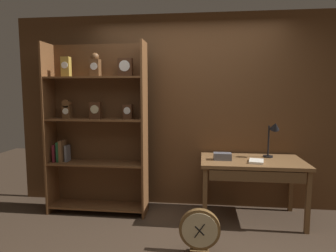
{
  "coord_description": "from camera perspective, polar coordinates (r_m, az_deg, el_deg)",
  "views": [
    {
      "loc": [
        0.2,
        -2.63,
        1.56
      ],
      "look_at": [
        -0.21,
        0.82,
        1.17
      ],
      "focal_mm": 31.54,
      "sensor_mm": 36.0,
      "label": 1
    }
  ],
  "objects": [
    {
      "name": "bookshelf",
      "position": [
        3.9,
        -13.69,
        -0.44
      ],
      "size": [
        1.27,
        0.34,
        2.18
      ],
      "color": "brown",
      "rests_on": "ground"
    },
    {
      "name": "desk_lamp",
      "position": [
        3.87,
        19.65,
        -1.27
      ],
      "size": [
        0.18,
        0.18,
        0.47
      ],
      "color": "black",
      "rests_on": "workbench"
    },
    {
      "name": "open_repair_manual",
      "position": [
        3.62,
        16.7,
        -6.53
      ],
      "size": [
        0.2,
        0.25,
        0.02
      ],
      "primitive_type": "cube",
      "rotation": [
        0.0,
        0.0,
        -0.2
      ],
      "color": "silver",
      "rests_on": "workbench"
    },
    {
      "name": "round_clock_large",
      "position": [
        3.05,
        6.13,
        -19.46
      ],
      "size": [
        0.4,
        0.11,
        0.44
      ],
      "color": "brown",
      "rests_on": "ground"
    },
    {
      "name": "back_wood_panel",
      "position": [
        4.05,
        3.92,
        2.79
      ],
      "size": [
        4.8,
        0.05,
        2.6
      ],
      "primitive_type": "cube",
      "color": "brown",
      "rests_on": "ground"
    },
    {
      "name": "workbench",
      "position": [
        3.74,
        15.94,
        -7.61
      ],
      "size": [
        1.23,
        0.74,
        0.75
      ],
      "color": "brown",
      "rests_on": "ground"
    },
    {
      "name": "toolbox_small",
      "position": [
        3.64,
        10.47,
        -5.79
      ],
      "size": [
        0.21,
        0.13,
        0.09
      ],
      "primitive_type": "cube",
      "color": "#595960",
      "rests_on": "workbench"
    }
  ]
}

